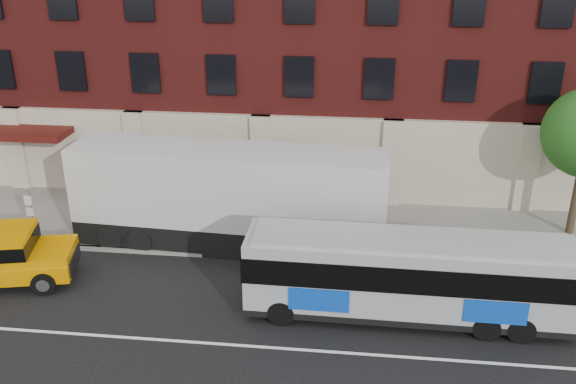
# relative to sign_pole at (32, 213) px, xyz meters

# --- Properties ---
(ground) EXTENTS (120.00, 120.00, 0.00)m
(ground) POSITION_rel_sign_pole_xyz_m (8.50, -6.15, -1.45)
(ground) COLOR black
(ground) RESTS_ON ground
(sidewalk) EXTENTS (60.00, 6.00, 0.15)m
(sidewalk) POSITION_rel_sign_pole_xyz_m (8.50, 2.85, -1.38)
(sidewalk) COLOR gray
(sidewalk) RESTS_ON ground
(kerb) EXTENTS (60.00, 0.25, 0.15)m
(kerb) POSITION_rel_sign_pole_xyz_m (8.50, -0.15, -1.38)
(kerb) COLOR gray
(kerb) RESTS_ON ground
(lane_line) EXTENTS (60.00, 0.12, 0.01)m
(lane_line) POSITION_rel_sign_pole_xyz_m (8.50, -5.65, -1.45)
(lane_line) COLOR silver
(lane_line) RESTS_ON ground
(building) EXTENTS (30.00, 12.10, 15.00)m
(building) POSITION_rel_sign_pole_xyz_m (8.49, 10.77, 6.13)
(building) COLOR #5D1716
(building) RESTS_ON sidewalk
(sign_pole) EXTENTS (0.30, 0.20, 2.50)m
(sign_pole) POSITION_rel_sign_pole_xyz_m (0.00, 0.00, 0.00)
(sign_pole) COLOR gray
(sign_pole) RESTS_ON ground
(city_bus) EXTENTS (10.72, 2.42, 2.93)m
(city_bus) POSITION_rel_sign_pole_xyz_m (14.75, -3.41, 0.17)
(city_bus) COLOR #9FA3A9
(city_bus) RESTS_ON ground
(shipping_container) EXTENTS (12.61, 3.27, 4.16)m
(shipping_container) POSITION_rel_sign_pole_xyz_m (7.93, 0.93, 0.61)
(shipping_container) COLOR black
(shipping_container) RESTS_ON ground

